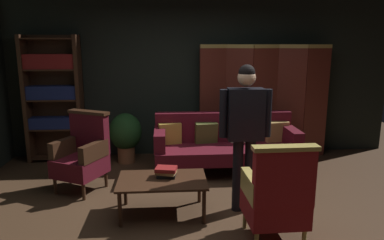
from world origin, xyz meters
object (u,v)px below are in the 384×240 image
Objects in this scene: potted_plant at (126,134)px; book_tan_leather at (166,172)px; velvet_couch at (225,142)px; book_black_cloth at (166,175)px; coffee_table at (162,183)px; standing_figure at (245,125)px; armchair_gilt_accent at (277,196)px; book_red_leather at (166,169)px; folding_screen at (264,100)px; bookshelf at (54,95)px; armchair_wing_left at (83,154)px.

potted_plant is 1.93m from book_tan_leather.
velvet_couch reaches higher than book_black_cloth.
book_black_cloth is at bearing -124.84° from velvet_couch.
standing_figure is (0.94, 0.03, 0.65)m from coffee_table.
coffee_table is at bearing -178.10° from standing_figure.
coffee_table is at bearing -127.74° from book_tan_leather.
book_tan_leather is (-0.89, -1.28, 0.02)m from velvet_couch.
book_red_leather is (-1.06, 0.75, 0.03)m from armchair_gilt_accent.
velvet_couch is 1.63m from potted_plant.
folding_screen is 2.11m from standing_figure.
folding_screen is at bearing 77.47° from armchair_gilt_accent.
bookshelf is at bearing 131.79° from book_tan_leather.
coffee_table is (-0.94, -1.34, -0.08)m from velvet_couch.
velvet_couch is at bearing 90.02° from standing_figure.
armchair_gilt_accent is 1.00× the size of armchair_wing_left.
velvet_couch is at bearing 55.16° from book_black_cloth.
armchair_wing_left reaches higher than book_red_leather.
velvet_couch is 2.07m from armchair_wing_left.
folding_screen is 2.67× the size of potted_plant.
armchair_wing_left is at bearing 142.65° from coffee_table.
potted_plant is 3.48× the size of book_red_leather.
armchair_gilt_accent is at bearing -76.99° from standing_figure.
velvet_couch reaches higher than book_tan_leather.
armchair_wing_left reaches higher than velvet_couch.
book_red_leather is at bearing 52.26° from coffee_table.
armchair_wing_left is 1.33m from book_tan_leather.
folding_screen is 2.80m from armchair_gilt_accent.
standing_figure is (-0.17, 0.72, 0.54)m from armchair_gilt_accent.
potted_plant is 1.93m from book_black_cloth.
velvet_couch is 9.69× the size of book_tan_leather.
book_tan_leather is (-0.89, 0.03, -0.55)m from standing_figure.
coffee_table is 4.57× the size of book_tan_leather.
velvet_couch reaches higher than potted_plant.
armchair_gilt_accent is 1.30m from book_red_leather.
folding_screen is 2.70m from coffee_table.
armchair_wing_left is (-1.99, -0.54, 0.03)m from velvet_couch.
book_black_cloth is at bearing 144.67° from armchair_gilt_accent.
book_tan_leather reaches higher than coffee_table.
armchair_gilt_accent is 1.30m from book_tan_leather.
standing_figure is (-0.76, -1.97, 0.04)m from folding_screen.
book_red_leather reaches higher than coffee_table.
velvet_couch is at bearing 55.16° from book_tan_leather.
velvet_couch is (2.70, -0.74, -0.64)m from bookshelf.
armchair_gilt_accent reaches higher than book_black_cloth.
velvet_couch is 2.04× the size of armchair_wing_left.
bookshelf reaches higher than armchair_wing_left.
bookshelf is at bearing 164.73° from velvet_couch.
bookshelf is at bearing 178.64° from folding_screen.
standing_figure is at bearing 1.90° from coffee_table.
bookshelf is 1.58m from armchair_wing_left.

